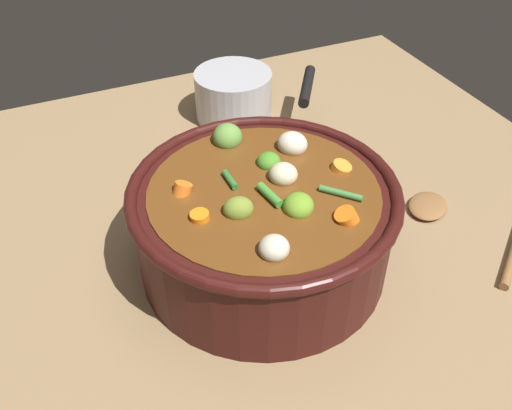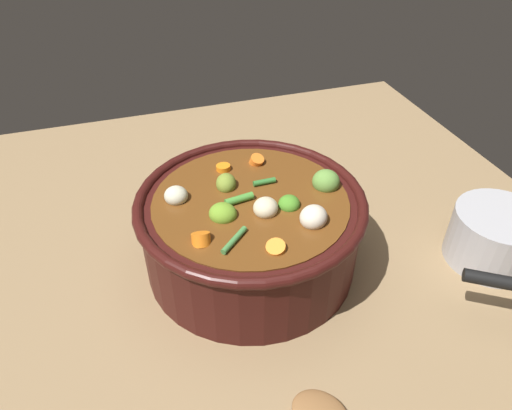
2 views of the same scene
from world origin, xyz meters
name	(u,v)px [view 1 (image 1 of 2)]	position (x,y,z in m)	size (l,w,h in m)	color
ground_plane	(263,262)	(0.00, 0.00, 0.00)	(1.10, 1.10, 0.00)	#8C704C
cooking_pot	(263,224)	(0.00, 0.00, 0.07)	(0.33, 0.33, 0.14)	#38110F
wooden_spoon	(463,216)	(-0.30, 0.04, 0.01)	(0.21, 0.22, 0.01)	brown
small_saucepan	(235,95)	(-0.11, -0.35, 0.04)	(0.22, 0.19, 0.09)	#ADADB2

